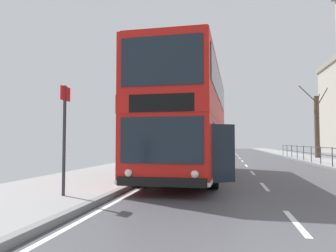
# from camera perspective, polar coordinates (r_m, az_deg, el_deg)

# --- Properties ---
(double_decker_bus_main) EXTENTS (3.21, 10.79, 4.57)m
(double_decker_bus_main) POSITION_cam_1_polar(r_m,az_deg,el_deg) (13.46, 3.93, 0.96)
(double_decker_bus_main) COLOR red
(double_decker_bus_main) RESTS_ON ground
(bus_stop_sign_near) EXTENTS (0.08, 0.44, 2.78)m
(bus_stop_sign_near) POSITION_cam_1_polar(r_m,az_deg,el_deg) (8.46, -18.10, -0.31)
(bus_stop_sign_near) COLOR #2D2D33
(bus_stop_sign_near) RESTS_ON ground
(bare_tree_far_00) EXTENTS (2.62, 2.02, 6.36)m
(bare_tree_far_00) POSITION_cam_1_polar(r_m,az_deg,el_deg) (30.56, 25.17, 0.11)
(bare_tree_far_00) COLOR #4C3D2D
(bare_tree_far_00) RESTS_ON ground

